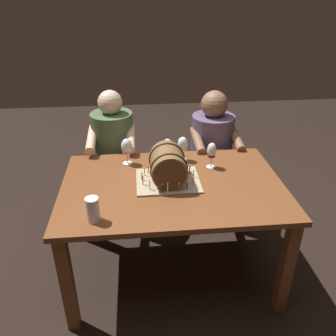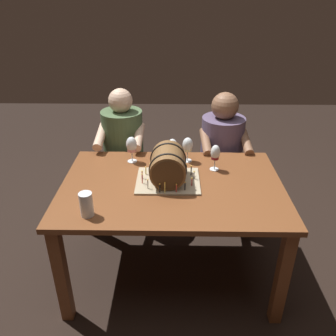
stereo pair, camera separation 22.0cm
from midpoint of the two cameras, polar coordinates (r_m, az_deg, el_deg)
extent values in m
plane|color=black|center=(2.68, -1.79, -16.46)|extent=(8.00, 8.00, 0.00)
cube|color=brown|center=(2.23, -2.07, -3.10)|extent=(1.43, 0.96, 0.03)
cube|color=brown|center=(2.20, -19.23, -17.83)|extent=(0.07, 0.07, 0.71)
cube|color=brown|center=(2.26, 16.28, -15.75)|extent=(0.07, 0.07, 0.71)
cube|color=brown|center=(2.83, -15.87, -5.69)|extent=(0.07, 0.07, 0.71)
cube|color=brown|center=(2.88, 10.62, -4.40)|extent=(0.07, 0.07, 0.71)
cube|color=tan|center=(2.24, -2.80, -2.19)|extent=(0.41, 0.34, 0.01)
cylinder|color=brown|center=(2.19, -2.88, 0.46)|extent=(0.22, 0.27, 0.22)
cylinder|color=#46301B|center=(2.06, -2.67, -1.33)|extent=(0.20, 0.00, 0.20)
cylinder|color=#46301B|center=(2.31, -3.06, 2.06)|extent=(0.20, 0.00, 0.20)
torus|color=black|center=(2.12, -2.77, -0.51)|extent=(0.24, 0.01, 0.24)
torus|color=black|center=(2.25, -2.98, 1.36)|extent=(0.24, 0.01, 0.24)
cylinder|color=silver|center=(2.26, 1.45, -1.12)|extent=(0.01, 0.01, 0.05)
sphere|color=#F9C64C|center=(2.24, 1.46, -0.46)|extent=(0.01, 0.01, 0.01)
cylinder|color=black|center=(2.29, 0.89, -0.35)|extent=(0.01, 0.01, 0.06)
sphere|color=#F9C64C|center=(2.28, 0.89, 0.46)|extent=(0.01, 0.01, 0.01)
cylinder|color=black|center=(2.33, 0.06, -0.06)|extent=(0.01, 0.01, 0.05)
sphere|color=#F9C64C|center=(2.31, 0.06, 0.61)|extent=(0.01, 0.01, 0.01)
cylinder|color=#EAD666|center=(2.36, -1.50, 0.32)|extent=(0.01, 0.01, 0.05)
sphere|color=#F9C64C|center=(2.34, -1.51, 1.02)|extent=(0.01, 0.01, 0.01)
cylinder|color=#D64C47|center=(2.36, -2.76, 0.42)|extent=(0.01, 0.01, 0.06)
sphere|color=#F9C64C|center=(2.35, -2.78, 1.14)|extent=(0.01, 0.01, 0.01)
cylinder|color=#EAD666|center=(2.35, -4.57, 0.12)|extent=(0.01, 0.01, 0.05)
sphere|color=#F9C64C|center=(2.34, -4.59, 0.75)|extent=(0.01, 0.01, 0.01)
cylinder|color=#D64C47|center=(2.32, -6.00, -0.30)|extent=(0.01, 0.01, 0.05)
sphere|color=#F9C64C|center=(2.30, -6.04, 0.42)|extent=(0.01, 0.01, 0.01)
cylinder|color=#EAD666|center=(2.29, -6.65, -0.78)|extent=(0.01, 0.01, 0.05)
sphere|color=#F9C64C|center=(2.28, -6.69, -0.12)|extent=(0.01, 0.01, 0.01)
cylinder|color=#D64C47|center=(2.24, -7.16, -1.51)|extent=(0.01, 0.01, 0.05)
sphere|color=#F9C64C|center=(2.23, -7.21, -0.85)|extent=(0.01, 0.01, 0.01)
cylinder|color=#D64C47|center=(2.19, -7.06, -2.14)|extent=(0.01, 0.01, 0.06)
sphere|color=#F9C64C|center=(2.17, -7.11, -1.32)|extent=(0.01, 0.01, 0.01)
cylinder|color=silver|center=(2.13, -6.00, -3.01)|extent=(0.01, 0.01, 0.05)
sphere|color=#F9C64C|center=(2.12, -6.04, -2.24)|extent=(0.01, 0.01, 0.01)
cylinder|color=black|center=(2.10, -3.91, -3.56)|extent=(0.01, 0.01, 0.05)
sphere|color=#F9C64C|center=(2.08, -3.94, -2.81)|extent=(0.01, 0.01, 0.01)
cylinder|color=#EAD666|center=(2.09, -3.07, -3.47)|extent=(0.01, 0.01, 0.06)
sphere|color=#F9C64C|center=(2.07, -3.09, -2.60)|extent=(0.01, 0.01, 0.01)
cylinder|color=#D64C47|center=(2.10, -1.16, -3.44)|extent=(0.01, 0.01, 0.05)
sphere|color=#F9C64C|center=(2.09, -1.16, -2.73)|extent=(0.01, 0.01, 0.01)
cylinder|color=black|center=(2.13, 0.22, -3.01)|extent=(0.01, 0.01, 0.05)
sphere|color=#F9C64C|center=(2.11, 0.22, -2.32)|extent=(0.01, 0.01, 0.01)
cylinder|color=#D64C47|center=(2.18, 1.25, -2.26)|extent=(0.01, 0.01, 0.05)
sphere|color=#F9C64C|center=(2.16, 1.26, -1.56)|extent=(0.01, 0.01, 0.01)
cylinder|color=white|center=(2.51, -0.10, 1.30)|extent=(0.07, 0.07, 0.00)
cylinder|color=white|center=(2.50, -0.10, 2.11)|extent=(0.01, 0.01, 0.07)
ellipsoid|color=white|center=(2.46, -0.10, 3.97)|extent=(0.07, 0.07, 0.10)
cylinder|color=beige|center=(2.47, -0.10, 3.26)|extent=(0.06, 0.06, 0.03)
cylinder|color=white|center=(2.50, -9.21, 0.74)|extent=(0.07, 0.07, 0.00)
cylinder|color=white|center=(2.48, -9.28, 1.55)|extent=(0.01, 0.01, 0.08)
ellipsoid|color=white|center=(2.44, -9.45, 3.52)|extent=(0.08, 0.08, 0.11)
cylinder|color=pink|center=(2.46, -9.38, 2.76)|extent=(0.06, 0.06, 0.03)
cylinder|color=white|center=(2.52, -2.61, 1.33)|extent=(0.06, 0.06, 0.00)
cylinder|color=white|center=(2.50, -2.63, 2.08)|extent=(0.01, 0.01, 0.07)
ellipsoid|color=white|center=(2.47, -2.67, 3.78)|extent=(0.07, 0.07, 0.09)
cylinder|color=#C6842D|center=(2.48, -2.66, 3.13)|extent=(0.05, 0.05, 0.02)
cylinder|color=white|center=(2.43, 4.52, 0.14)|extent=(0.06, 0.06, 0.00)
cylinder|color=white|center=(2.41, 4.55, 0.95)|extent=(0.01, 0.01, 0.07)
ellipsoid|color=white|center=(2.37, 4.63, 2.90)|extent=(0.06, 0.06, 0.11)
cylinder|color=maroon|center=(2.38, 4.61, 2.29)|extent=(0.05, 0.05, 0.04)
cylinder|color=white|center=(1.92, -15.58, -6.74)|extent=(0.07, 0.07, 0.14)
cylinder|color=#C6842D|center=(1.94, -15.48, -7.42)|extent=(0.07, 0.07, 0.09)
cylinder|color=white|center=(1.91, -15.67, -6.21)|extent=(0.07, 0.07, 0.01)
cube|color=#2A3A24|center=(3.10, -10.35, -4.59)|extent=(0.34, 0.32, 0.45)
cylinder|color=#47603D|center=(2.87, -11.19, 3.75)|extent=(0.34, 0.34, 0.54)
sphere|color=beige|center=(2.74, -11.88, 10.52)|extent=(0.19, 0.19, 0.19)
cylinder|color=beige|center=(2.68, -8.54, 4.87)|extent=(0.08, 0.31, 0.14)
cylinder|color=beige|center=(2.72, -14.81, 4.59)|extent=(0.08, 0.31, 0.14)
cube|color=#372D40|center=(3.13, 4.76, -3.87)|extent=(0.34, 0.32, 0.45)
cylinder|color=#5B4C6B|center=(2.91, 5.12, 4.01)|extent=(0.36, 0.36, 0.49)
sphere|color=brown|center=(2.79, 5.42, 10.43)|extent=(0.22, 0.22, 0.22)
cylinder|color=brown|center=(2.79, 8.97, 4.85)|extent=(0.09, 0.31, 0.14)
cylinder|color=brown|center=(2.72, 2.63, 4.52)|extent=(0.09, 0.31, 0.14)
camera|label=1|loc=(0.11, -92.86, -1.53)|focal=36.84mm
camera|label=2|loc=(0.11, 87.14, 1.53)|focal=36.84mm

